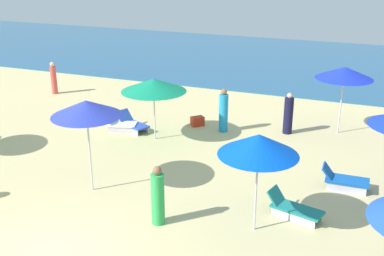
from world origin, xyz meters
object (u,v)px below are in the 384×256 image
lounge_chair_6_1 (120,124)px  lounge_chair_6_0 (132,124)px  beachgoer_1 (158,197)px  beachgoer_0 (54,79)px  umbrella_6 (154,85)px  umbrella_8 (86,108)px  cooler_box_2 (197,121)px  lounge_chair_0_0 (294,208)px  lounge_chair_7_0 (344,180)px  umbrella_3 (344,73)px  beachgoer_4 (288,115)px  beachgoer_3 (223,112)px  umbrella_0 (259,145)px

lounge_chair_6_1 → lounge_chair_6_0: bearing=-71.3°
lounge_chair_6_0 → beachgoer_1: bearing=-122.1°
lounge_chair_6_0 → beachgoer_0: size_ratio=0.98×
umbrella_6 → umbrella_8: umbrella_8 is taller
beachgoer_1 → cooler_box_2: bearing=-172.6°
lounge_chair_0_0 → umbrella_8: bearing=110.6°
lounge_chair_7_0 → cooler_box_2: (-5.92, 3.44, -0.09)m
umbrella_3 → umbrella_6: 7.03m
umbrella_3 → lounge_chair_6_1: 8.68m
beachgoer_0 → beachgoer_4: 11.69m
beachgoer_4 → lounge_chair_0_0: bearing=59.6°
umbrella_8 → cooler_box_2: (0.92, 6.22, -2.33)m
lounge_chair_6_0 → cooler_box_2: 2.61m
lounge_chair_6_1 → beachgoer_1: bearing=-158.7°
umbrella_3 → lounge_chair_6_0: umbrella_3 is taller
umbrella_8 → beachgoer_1: size_ratio=1.71×
beachgoer_3 → cooler_box_2: 1.32m
lounge_chair_6_1 → lounge_chair_0_0: bearing=-134.2°
beachgoer_0 → beachgoer_3: size_ratio=0.92×
umbrella_0 → beachgoer_4: size_ratio=1.61×
umbrella_0 → beachgoer_3: 7.11m
lounge_chair_6_1 → beachgoer_4: size_ratio=0.84×
beachgoer_3 → beachgoer_4: bearing=-25.3°
lounge_chair_0_0 → cooler_box_2: lounge_chair_0_0 is taller
lounge_chair_6_0 → beachgoer_1: 6.94m
umbrella_6 → beachgoer_0: 8.13m
beachgoer_3 → beachgoer_0: bearing=126.3°
umbrella_8 → beachgoer_3: size_ratio=1.61×
umbrella_3 → beachgoer_1: bearing=-113.5°
umbrella_8 → beachgoer_3: (2.07, 6.00, -1.72)m
umbrella_0 → lounge_chair_7_0: umbrella_0 is taller
lounge_chair_6_0 → beachgoer_0: (-5.93, 3.10, 0.49)m
beachgoer_0 → beachgoer_1: bearing=37.7°
lounge_chair_0_0 → beachgoer_3: size_ratio=0.91×
cooler_box_2 → lounge_chair_6_0: bearing=-13.5°
umbrella_6 → beachgoer_1: (2.61, -5.25, -1.32)m
lounge_chair_7_0 → cooler_box_2: lounge_chair_7_0 is taller
lounge_chair_0_0 → umbrella_6: 7.09m
cooler_box_2 → lounge_chair_0_0: bearing=84.7°
umbrella_6 → beachgoer_1: umbrella_6 is taller
lounge_chair_6_1 → cooler_box_2: (2.58, 1.68, -0.10)m
lounge_chair_6_1 → beachgoer_3: size_ratio=0.79×
umbrella_3 → beachgoer_3: bearing=-160.5°
lounge_chair_6_1 → beachgoer_3: 4.04m
lounge_chair_7_0 → beachgoer_0: beachgoer_0 is taller
beachgoer_3 → cooler_box_2: (-1.15, 0.22, -0.61)m
umbrella_3 → lounge_chair_6_1: umbrella_3 is taller
beachgoer_0 → beachgoer_1: beachgoer_1 is taller
umbrella_0 → beachgoer_0: 14.76m
umbrella_6 → lounge_chair_6_1: (-1.63, 0.23, -1.78)m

